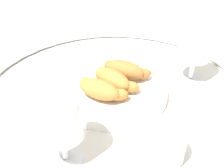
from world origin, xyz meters
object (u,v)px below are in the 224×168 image
at_px(pastry_plate, 112,90).
at_px(juice_glass_left, 61,120).
at_px(croissant_large, 100,89).
at_px(croissant_extra, 125,70).
at_px(croissant_small, 113,79).
at_px(juice_glass_right, 196,46).
at_px(sugar_packet, 93,56).
at_px(folded_napkin, 136,53).
at_px(coffee_cup_near, 164,149).

bearing_deg(pastry_plate, juice_glass_left, -100.84).
relative_size(croissant_large, croissant_extra, 0.98).
distance_m(pastry_plate, croissant_small, 0.03).
bearing_deg(croissant_extra, juice_glass_right, 20.68).
bearing_deg(croissant_large, sugar_packet, 109.36).
bearing_deg(juice_glass_right, croissant_large, -142.72).
bearing_deg(croissant_small, pastry_plate, -120.49).
bearing_deg(folded_napkin, sugar_packet, -158.81).
distance_m(croissant_large, sugar_packet, 0.22).
bearing_deg(croissant_small, sugar_packet, 119.95).
xyz_separation_m(croissant_large, coffee_cup_near, (0.15, -0.13, -0.02)).
xyz_separation_m(juice_glass_left, folded_napkin, (0.07, 0.42, -0.09)).
bearing_deg(coffee_cup_near, sugar_packet, 123.60).
xyz_separation_m(croissant_extra, sugar_packet, (-0.11, 0.12, -0.04)).
distance_m(coffee_cup_near, folded_napkin, 0.40).
height_order(croissant_small, folded_napkin, croissant_small).
height_order(juice_glass_left, sugar_packet, juice_glass_left).
bearing_deg(sugar_packet, croissant_extra, -66.70).
distance_m(juice_glass_left, juice_glass_right, 0.39).
height_order(croissant_small, croissant_extra, same).
bearing_deg(juice_glass_right, croissant_extra, -159.32).
relative_size(pastry_plate, croissant_extra, 1.96).
relative_size(pastry_plate, folded_napkin, 2.38).
relative_size(croissant_extra, sugar_packet, 2.68).
relative_size(pastry_plate, croissant_large, 2.00).
distance_m(pastry_plate, croissant_extra, 0.06).
distance_m(croissant_extra, sugar_packet, 0.17).
bearing_deg(juice_glass_right, pastry_plate, -148.85).
height_order(croissant_large, croissant_extra, same).
distance_m(croissant_small, coffee_cup_near, 0.22).
height_order(croissant_extra, coffee_cup_near, croissant_extra).
distance_m(juice_glass_left, sugar_packet, 0.39).
bearing_deg(sugar_packet, croissant_large, -91.44).
xyz_separation_m(croissant_large, folded_napkin, (0.04, 0.25, -0.04)).
height_order(croissant_small, coffee_cup_near, croissant_small).
bearing_deg(croissant_large, croissant_extra, 66.87).
bearing_deg(juice_glass_left, croissant_extra, 76.85).
xyz_separation_m(croissant_small, coffee_cup_near, (0.13, -0.18, -0.02)).
bearing_deg(pastry_plate, croissant_small, 59.51).
height_order(juice_glass_left, folded_napkin, juice_glass_left).
xyz_separation_m(pastry_plate, folded_napkin, (0.03, 0.21, -0.01)).
height_order(juice_glass_left, juice_glass_right, same).
relative_size(croissant_small, juice_glass_right, 0.87).
xyz_separation_m(pastry_plate, croissant_small, (0.00, 0.00, 0.03)).
bearing_deg(coffee_cup_near, croissant_extra, 116.89).
distance_m(croissant_extra, juice_glass_left, 0.27).
bearing_deg(folded_napkin, croissant_large, -100.06).
height_order(croissant_large, juice_glass_left, juice_glass_left).
bearing_deg(pastry_plate, coffee_cup_near, -52.56).
xyz_separation_m(croissant_extra, juice_glass_right, (0.16, 0.06, 0.05)).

